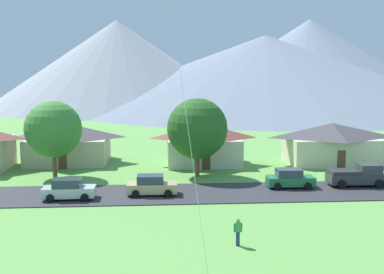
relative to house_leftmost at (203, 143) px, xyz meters
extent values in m
cube|color=#2D2D33|center=(-3.35, -13.19, -2.38)|extent=(160.00, 7.00, 0.08)
cone|color=slate|center=(27.11, 88.54, 8.38)|extent=(119.36, 119.36, 21.60)
cone|color=gray|center=(50.69, 120.20, 12.57)|extent=(95.52, 95.52, 29.99)
cone|color=#8E939E|center=(-16.81, 90.43, 10.52)|extent=(76.11, 76.11, 25.89)
cube|color=beige|center=(0.00, 0.00, -0.91)|extent=(8.12, 6.13, 3.02)
pyramid|color=brown|center=(0.00, 0.00, 1.43)|extent=(8.77, 6.63, 1.66)
cube|color=brown|center=(0.00, -3.09, -1.42)|extent=(0.90, 0.06, 2.00)
cube|color=beige|center=(14.67, -0.44, -0.92)|extent=(9.91, 6.26, 3.00)
pyramid|color=#474247|center=(14.67, -0.44, 1.40)|extent=(10.70, 6.76, 1.65)
cube|color=brown|center=(14.67, -3.59, -1.42)|extent=(0.90, 0.06, 2.00)
cube|color=beige|center=(-15.44, 2.25, -0.96)|extent=(8.90, 7.37, 2.92)
pyramid|color=#474247|center=(-15.44, 2.25, 1.30)|extent=(9.62, 7.96, 1.61)
cube|color=brown|center=(-15.44, -1.46, -1.42)|extent=(0.90, 0.06, 2.00)
cylinder|color=brown|center=(-1.21, -6.17, -1.15)|extent=(0.44, 0.44, 2.55)
sphere|color=#23561E|center=(-1.21, -6.17, 2.40)|extent=(6.06, 6.06, 6.06)
cylinder|color=brown|center=(-15.36, -5.76, -1.05)|extent=(0.44, 0.44, 2.75)
sphere|color=#3D7F33|center=(-15.36, -5.76, 2.42)|extent=(5.58, 5.58, 5.58)
cube|color=tan|center=(-5.67, -13.56, -1.74)|extent=(4.24, 1.90, 0.80)
cube|color=#2D3847|center=(-5.82, -13.55, -1.00)|extent=(2.24, 1.63, 0.68)
cylinder|color=black|center=(-4.30, -12.67, -2.02)|extent=(0.65, 0.25, 0.64)
cylinder|color=black|center=(-4.34, -14.51, -2.02)|extent=(0.65, 0.25, 0.64)
cylinder|color=black|center=(-7.00, -12.61, -2.02)|extent=(0.65, 0.25, 0.64)
cylinder|color=black|center=(-7.04, -14.45, -2.02)|extent=(0.65, 0.25, 0.64)
cube|color=#237042|center=(6.70, -11.85, -1.74)|extent=(4.24, 1.90, 0.80)
cube|color=#2D3847|center=(6.55, -11.85, -1.00)|extent=(2.24, 1.64, 0.68)
cylinder|color=black|center=(8.07, -10.96, -2.02)|extent=(0.65, 0.26, 0.64)
cylinder|color=black|center=(8.03, -12.80, -2.02)|extent=(0.65, 0.26, 0.64)
cylinder|color=black|center=(5.37, -10.90, -2.02)|extent=(0.65, 0.26, 0.64)
cylinder|color=black|center=(5.33, -12.74, -2.02)|extent=(0.65, 0.26, 0.64)
cube|color=#B7BCC1|center=(-12.42, -14.44, -1.74)|extent=(4.23, 1.87, 0.80)
cube|color=#2D3847|center=(-12.57, -14.44, -1.00)|extent=(2.23, 1.62, 0.68)
cylinder|color=black|center=(-11.08, -13.50, -2.02)|extent=(0.64, 0.25, 0.64)
cylinder|color=black|center=(-11.05, -15.34, -2.02)|extent=(0.64, 0.25, 0.64)
cylinder|color=black|center=(-13.78, -13.54, -2.02)|extent=(0.64, 0.25, 0.64)
cylinder|color=black|center=(-13.75, -15.38, -2.02)|extent=(0.64, 0.25, 0.64)
cube|color=#333338|center=(12.92, -11.63, -1.67)|extent=(5.26, 2.17, 0.84)
cube|color=#333338|center=(14.02, -11.67, -0.80)|extent=(1.96, 1.90, 0.90)
cube|color=#2D3847|center=(14.02, -11.67, -0.53)|extent=(1.68, 1.93, 0.28)
cube|color=#28282C|center=(11.77, -11.59, -1.07)|extent=(2.76, 2.05, 0.36)
cylinder|color=black|center=(14.65, -10.67, -1.96)|extent=(0.77, 0.31, 0.76)
cylinder|color=black|center=(14.58, -12.71, -1.96)|extent=(0.77, 0.31, 0.76)
cylinder|color=black|center=(11.25, -10.55, -1.96)|extent=(0.77, 0.31, 0.76)
cylinder|color=black|center=(11.18, -12.59, -1.96)|extent=(0.77, 0.31, 0.76)
cylinder|color=silver|center=(-4.15, -34.98, 6.63)|extent=(1.97, 1.46, 15.02)
cylinder|color=navy|center=(-0.45, -25.82, -1.98)|extent=(0.24, 0.24, 0.88)
cube|color=#388E51|center=(-0.45, -25.82, -1.25)|extent=(0.36, 0.22, 0.58)
sphere|color=#9E7051|center=(-0.45, -25.82, -0.85)|extent=(0.21, 0.21, 0.21)
cylinder|color=#388E51|center=(-0.67, -25.82, -1.30)|extent=(0.12, 0.18, 0.59)
cylinder|color=#388E51|center=(-0.23, -25.82, -1.30)|extent=(0.12, 0.18, 0.59)
camera|label=1|loc=(-5.20, -52.88, 7.79)|focal=44.47mm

